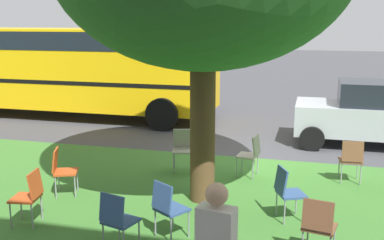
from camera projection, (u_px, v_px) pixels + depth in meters
name	position (u px, v px, depth m)	size (l,w,h in m)	color
ground	(247.00, 155.00, 10.95)	(80.00, 80.00, 0.00)	#424247
grass_verge	(220.00, 207.00, 7.92)	(48.00, 6.00, 0.01)	#3D752D
chair_0	(62.00, 168.00, 8.36)	(0.54, 0.54, 0.88)	#C64C1E
chair_1	(319.00, 224.00, 6.08)	(0.49, 0.49, 0.88)	brown
chair_2	(287.00, 189.00, 7.30)	(0.55, 0.55, 0.88)	#335184
chair_3	(183.00, 146.00, 9.78)	(0.50, 0.51, 0.88)	#ADA393
chair_4	(29.00, 193.00, 7.14)	(0.49, 0.48, 0.88)	#C64C1E
chair_5	(351.00, 158.00, 8.98)	(0.45, 0.46, 0.88)	brown
chair_6	(117.00, 217.00, 6.27)	(0.51, 0.52, 0.88)	#335184
chair_7	(168.00, 206.00, 6.67)	(0.57, 0.58, 0.88)	#335184
chair_8	(251.00, 152.00, 9.34)	(0.48, 0.48, 0.88)	#ADA393
parked_car	(372.00, 113.00, 11.63)	(3.70, 1.92, 1.65)	#ADB2B7
school_bus	(59.00, 63.00, 15.21)	(10.40, 2.80, 2.88)	yellow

